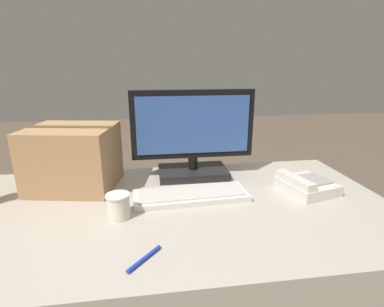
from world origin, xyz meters
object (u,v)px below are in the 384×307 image
object	(u,v)px
paper_cup_right	(118,206)
monitor	(193,139)
cardboard_box	(73,158)
keyboard	(191,195)
desk_phone	(306,185)
pen_marker	(144,259)

from	to	relation	value
paper_cup_right	monitor	bearing A→B (deg)	49.30
paper_cup_right	cardboard_box	xyz separation A→B (m)	(-0.21, 0.31, 0.09)
keyboard	desk_phone	xyz separation A→B (m)	(0.49, -0.00, 0.01)
monitor	paper_cup_right	distance (m)	0.51
desk_phone	paper_cup_right	distance (m)	0.77
cardboard_box	pen_marker	xyz separation A→B (m)	(0.30, -0.57, -0.13)
pen_marker	keyboard	bearing A→B (deg)	14.91
cardboard_box	keyboard	bearing A→B (deg)	-21.57
monitor	keyboard	size ratio (longest dim) A/B	1.22
monitor	desk_phone	world-z (taller)	monitor
desk_phone	cardboard_box	world-z (taller)	cardboard_box
paper_cup_right	keyboard	bearing A→B (deg)	24.31
desk_phone	cardboard_box	bearing A→B (deg)	154.63
keyboard	monitor	bearing A→B (deg)	76.61
keyboard	pen_marker	distance (m)	0.42
monitor	paper_cup_right	size ratio (longest dim) A/B	6.34
desk_phone	pen_marker	distance (m)	0.77
paper_cup_right	pen_marker	size ratio (longest dim) A/B	0.84
desk_phone	paper_cup_right	xyz separation A→B (m)	(-0.76, -0.12, 0.02)
paper_cup_right	pen_marker	world-z (taller)	paper_cup_right
cardboard_box	pen_marker	world-z (taller)	cardboard_box
keyboard	desk_phone	distance (m)	0.49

